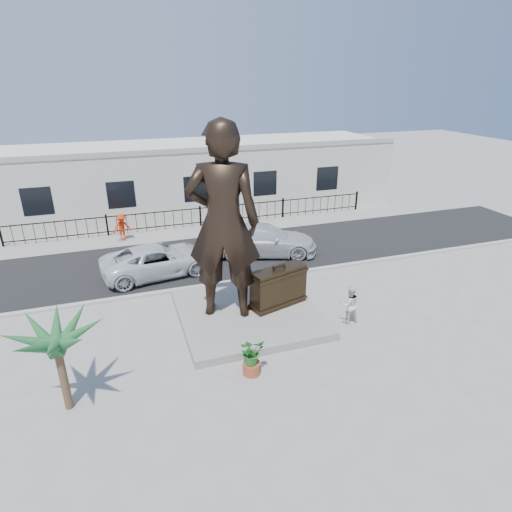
% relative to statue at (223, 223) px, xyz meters
% --- Properties ---
extents(ground, '(100.00, 100.00, 0.00)m').
position_rel_statue_xyz_m(ground, '(1.34, -1.64, -3.89)').
color(ground, '#9E9991').
rests_on(ground, ground).
extents(street, '(40.00, 7.00, 0.01)m').
position_rel_statue_xyz_m(street, '(1.34, 6.36, -3.89)').
color(street, black).
rests_on(street, ground).
extents(curb, '(40.00, 0.25, 0.12)m').
position_rel_statue_xyz_m(curb, '(1.34, 2.86, -3.83)').
color(curb, '#A5A399').
rests_on(curb, ground).
extents(far_sidewalk, '(40.00, 2.50, 0.02)m').
position_rel_statue_xyz_m(far_sidewalk, '(1.34, 10.36, -3.88)').
color(far_sidewalk, '#9E9991').
rests_on(far_sidewalk, ground).
extents(plinth, '(5.20, 5.20, 0.30)m').
position_rel_statue_xyz_m(plinth, '(0.84, -0.14, -3.74)').
color(plinth, gray).
rests_on(plinth, ground).
extents(fence, '(22.00, 0.10, 1.20)m').
position_rel_statue_xyz_m(fence, '(1.34, 11.16, -3.29)').
color(fence, black).
rests_on(fence, ground).
extents(building, '(28.00, 7.00, 4.40)m').
position_rel_statue_xyz_m(building, '(1.34, 15.36, -1.69)').
color(building, silver).
rests_on(building, ground).
extents(statue, '(3.05, 2.53, 7.18)m').
position_rel_statue_xyz_m(statue, '(0.00, 0.00, 0.00)').
color(statue, black).
rests_on(statue, plinth).
extents(suitcase, '(2.36, 1.32, 1.58)m').
position_rel_statue_xyz_m(suitcase, '(2.09, -0.16, -2.80)').
color(suitcase, black).
rests_on(suitcase, plinth).
extents(tourist, '(0.78, 0.63, 1.51)m').
position_rel_statue_xyz_m(tourist, '(4.34, -1.73, -3.13)').
color(tourist, silver).
rests_on(tourist, ground).
extents(car_white, '(5.48, 3.12, 1.44)m').
position_rel_statue_xyz_m(car_white, '(-1.96, 4.87, -3.16)').
color(car_white, silver).
rests_on(car_white, street).
extents(car_silver, '(5.92, 3.78, 1.60)m').
position_rel_statue_xyz_m(car_silver, '(3.52, 5.64, -3.08)').
color(car_silver, silver).
rests_on(car_silver, street).
extents(worker, '(1.15, 0.88, 1.57)m').
position_rel_statue_xyz_m(worker, '(-3.35, 9.99, -3.08)').
color(worker, red).
rests_on(worker, far_sidewalk).
extents(palm_tree, '(1.80, 1.80, 3.20)m').
position_rel_statue_xyz_m(palm_tree, '(-5.45, -3.24, -3.89)').
color(palm_tree, '#1E5326').
rests_on(palm_tree, ground).
extents(planter, '(0.56, 0.56, 0.40)m').
position_rel_statue_xyz_m(planter, '(-0.10, -3.47, -3.69)').
color(planter, '#9A4329').
rests_on(planter, ground).
extents(shrub, '(0.91, 0.84, 0.85)m').
position_rel_statue_xyz_m(shrub, '(-0.10, -3.47, -3.06)').
color(shrub, '#276721').
rests_on(shrub, planter).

